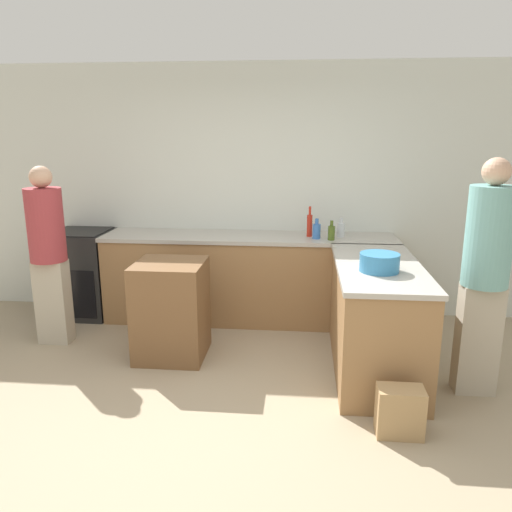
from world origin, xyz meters
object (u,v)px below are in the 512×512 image
Objects in this scene: olive_oil_bottle at (331,232)px; vinegar_bottle_clear at (341,229)px; hot_sauce_bottle at (310,225)px; range_oven at (83,273)px; person_at_peninsula at (485,270)px; mixing_bowl at (379,262)px; paper_bag at (400,412)px; person_by_range at (48,249)px; island_table at (171,310)px; water_bottle_blue at (316,231)px.

vinegar_bottle_clear is at bearing 59.36° from olive_oil_bottle.
hot_sauce_bottle is at bearing 143.01° from olive_oil_bottle.
range_oven is at bearing -179.57° from vinegar_bottle_clear.
person_at_peninsula is (1.29, -1.39, -0.07)m from hot_sauce_bottle.
olive_oil_bottle is 0.11× the size of person_at_peninsula.
mixing_bowl is 1.40m from hot_sauce_bottle.
hot_sauce_bottle is 0.92× the size of paper_bag.
olive_oil_bottle is 0.58× the size of paper_bag.
mixing_bowl is 3.01m from person_by_range.
vinegar_bottle_clear reaches higher than island_table.
person_by_range is at bearing -164.92° from water_bottle_blue.
person_at_peninsula reaches higher than hot_sauce_bottle.
hot_sauce_bottle is at bearing 38.46° from island_table.
range_oven is at bearing 156.71° from mixing_bowl.
person_at_peninsula reaches higher than person_by_range.
water_bottle_blue reaches higher than island_table.
range_oven is 1.58m from island_table.
water_bottle_blue is (0.07, -0.11, -0.04)m from hot_sauce_bottle.
mixing_bowl is at bearing 95.82° from paper_bag.
water_bottle_blue is 0.16m from olive_oil_bottle.
water_bottle_blue is at bearing 159.19° from olive_oil_bottle.
person_by_range is at bearing -86.80° from range_oven.
olive_oil_bottle is 1.63m from person_at_peninsula.
island_table is 4.24× the size of water_bottle_blue.
person_by_range is (0.04, -0.78, 0.45)m from range_oven.
mixing_bowl is at bearing 172.94° from person_at_peninsula.
person_at_peninsula is at bearing -46.54° from water_bottle_blue.
olive_oil_bottle is at bearing -36.99° from hot_sauce_bottle.
hot_sauce_bottle is 2.56m from person_by_range.
person_by_range is 4.99× the size of paper_bag.
island_table is 4.42× the size of olive_oil_bottle.
vinegar_bottle_clear is 0.12× the size of person_by_range.
olive_oil_bottle is at bearing 29.35° from island_table.
range_oven is 2.61m from water_bottle_blue.
island_table is 1.93m from vinegar_bottle_clear.
water_bottle_blue is at bearing -2.29° from range_oven.
island_table is 1.87m from mixing_bowl.
range_oven is 3.09× the size of mixing_bowl.
range_oven is at bearing 177.71° from water_bottle_blue.
range_oven is 0.52× the size of person_at_peninsula.
range_oven is 3.03× the size of hot_sauce_bottle.
vinegar_bottle_clear is (0.25, 0.12, -0.00)m from water_bottle_blue.
range_oven is 0.90m from person_by_range.
person_by_range is at bearing 170.68° from person_at_peninsula.
island_table is 1.31m from person_by_range.
range_oven is 4.04m from person_at_peninsula.
island_table is 2.86× the size of mixing_bowl.
vinegar_bottle_clear is at bearing 32.58° from island_table.
vinegar_bottle_clear is at bearing 98.84° from mixing_bowl.
paper_bag is at bearing -78.40° from olive_oil_bottle.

